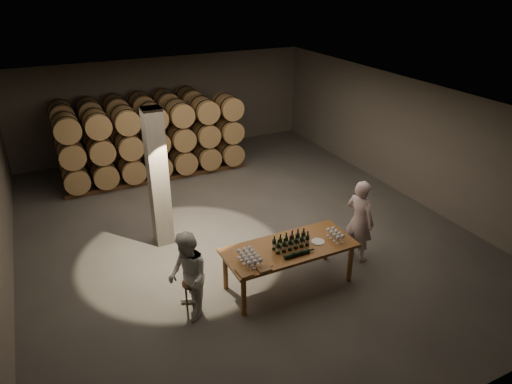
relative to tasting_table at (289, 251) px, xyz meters
name	(u,v)px	position (x,y,z in m)	size (l,w,h in m)	color
room	(158,179)	(-1.80, 2.70, 0.80)	(12.00, 12.00, 12.00)	#52504D
tasting_table	(289,251)	(0.00, 0.00, 0.00)	(2.60, 1.10, 0.90)	brown
barrel_stack_back	(132,129)	(-1.35, 7.70, 0.40)	(4.70, 0.95, 2.31)	#502F1B
barrel_stack_front	(155,141)	(-0.96, 6.30, 0.40)	(5.48, 0.95, 2.31)	#502F1B
bottle_cluster	(291,242)	(0.01, -0.04, 0.22)	(0.73, 0.23, 0.33)	black
lying_bottles	(297,254)	(-0.02, -0.34, 0.15)	(0.64, 0.09, 0.09)	black
glass_cluster_left	(249,256)	(-0.92, -0.13, 0.24)	(0.31, 0.53, 0.19)	silver
glass_cluster_right	(335,233)	(0.96, -0.15, 0.23)	(0.20, 0.42, 0.18)	silver
plate	(318,242)	(0.59, -0.10, 0.11)	(0.26, 0.26, 0.02)	white
notebook_near	(264,269)	(-0.78, -0.45, 0.12)	(0.24, 0.19, 0.03)	brown
notebook_corner	(244,272)	(-1.14, -0.38, 0.12)	(0.24, 0.31, 0.03)	brown
pen	(270,267)	(-0.66, -0.45, 0.11)	(0.01, 0.01, 0.15)	black
stool	(193,287)	(-1.96, 0.10, -0.28)	(0.38, 0.38, 0.63)	#502F1B
person_man	(360,221)	(1.83, 0.19, 0.13)	(0.68, 0.44, 1.86)	silver
person_woman	(188,276)	(-2.06, 0.00, 0.06)	(0.83, 0.65, 1.71)	white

